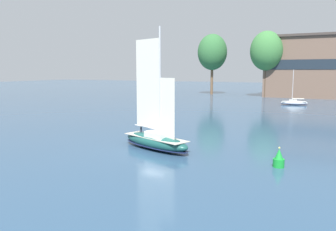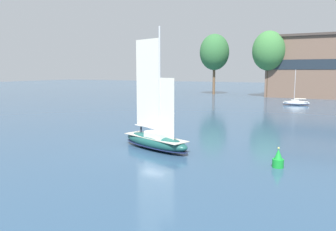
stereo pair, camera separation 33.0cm
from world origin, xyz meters
name	(u,v)px [view 1 (the left image)]	position (x,y,z in m)	size (l,w,h in m)	color
ground_plane	(156,149)	(0.00, 0.00, 0.00)	(400.00, 400.00, 0.00)	#2D4C6B
waterfront_building	(327,66)	(15.37, 79.67, 9.37)	(36.08, 14.00, 18.64)	brown
tree_shore_left	(212,52)	(-19.87, 78.09, 14.23)	(9.88, 9.88, 20.33)	brown
tree_shore_center	(266,51)	(-1.34, 73.69, 13.97)	(9.70, 9.70, 19.96)	#4C3828
sailboat_main	(156,139)	(0.01, 0.00, 1.00)	(9.39, 5.46, 12.46)	#194C47
sailboat_moored_mid_channel	(294,103)	(8.93, 53.24, 0.57)	(6.28, 2.70, 8.38)	silver
channel_buoy	(279,159)	(12.51, -1.26, 0.68)	(0.95, 0.95, 1.75)	green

